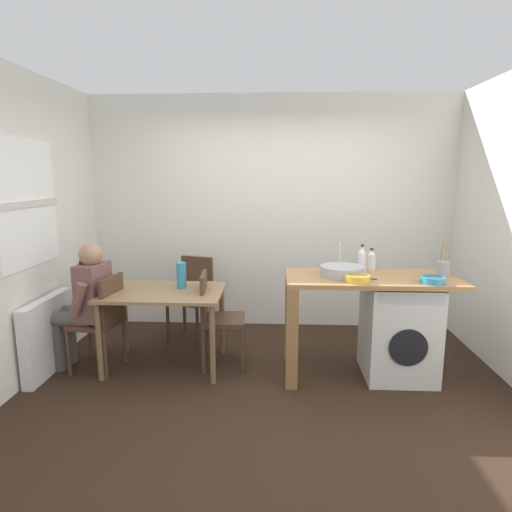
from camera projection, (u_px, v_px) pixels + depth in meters
name	position (u px, v px, depth m)	size (l,w,h in m)	color
ground_plane	(267.00, 392.00, 3.64)	(5.46, 5.46, 0.00)	black
wall_back	(272.00, 213.00, 5.11)	(4.60, 0.10, 2.70)	silver
wall_window_side	(3.00, 231.00, 3.50)	(0.12, 3.80, 2.70)	silver
radiator	(48.00, 335.00, 3.97)	(0.10, 0.80, 0.70)	white
dining_table	(164.00, 301.00, 4.04)	(1.10, 0.76, 0.74)	olive
chair_person_seat	(103.00, 317.00, 3.98)	(0.45, 0.45, 0.90)	#4C3323
chair_opposite	(215.00, 314.00, 4.08)	(0.43, 0.43, 0.90)	#4C3323
chair_spare_by_wall	(193.00, 293.00, 4.81)	(0.50, 0.50, 0.90)	#4C3323
seated_person	(86.00, 299.00, 3.98)	(0.53, 0.53, 1.20)	#595651
kitchen_counter	(347.00, 293.00, 3.85)	(1.50, 0.68, 0.92)	#9E7042
washing_machine	(399.00, 330.00, 3.88)	(0.60, 0.61, 0.86)	silver
sink_basin	(342.00, 271.00, 3.81)	(0.38, 0.38, 0.09)	#9EA0A5
tap	(339.00, 257.00, 3.97)	(0.02, 0.02, 0.28)	#B2B2B7
bottle_tall_green	(362.00, 260.00, 3.93)	(0.07, 0.07, 0.26)	silver
bottle_squat_brown	(371.00, 260.00, 4.06)	(0.08, 0.08, 0.20)	silver
mixing_bowl	(357.00, 278.00, 3.61)	(0.21, 0.21, 0.06)	gold
utensil_crock	(443.00, 268.00, 3.81)	(0.11, 0.11, 0.30)	gray
colander	(433.00, 279.00, 3.56)	(0.20, 0.20, 0.06)	teal
vase	(181.00, 275.00, 4.09)	(0.09, 0.09, 0.25)	teal
scissors	(368.00, 279.00, 3.71)	(0.15, 0.06, 0.01)	#B2B2B7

